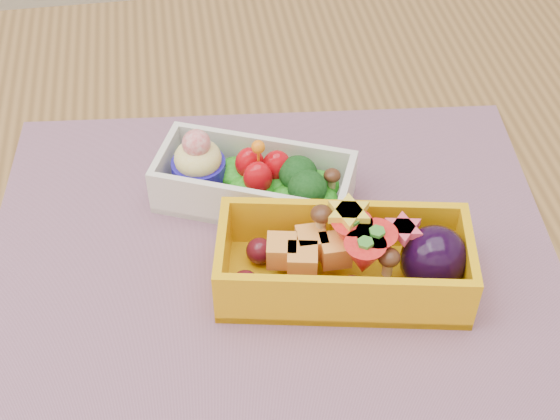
{
  "coord_description": "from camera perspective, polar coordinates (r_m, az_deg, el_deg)",
  "views": [
    {
      "loc": [
        -0.08,
        -0.44,
        1.23
      ],
      "look_at": [
        -0.02,
        -0.01,
        0.79
      ],
      "focal_mm": 51.22,
      "sensor_mm": 36.0,
      "label": 1
    }
  ],
  "objects": [
    {
      "name": "bento_white",
      "position": [
        0.67,
        -1.94,
        2.08
      ],
      "size": [
        0.18,
        0.13,
        0.07
      ],
      "rotation": [
        0.0,
        0.0,
        -0.4
      ],
      "color": "silver",
      "rests_on": "placemat"
    },
    {
      "name": "placemat",
      "position": [
        0.65,
        -0.59,
        -2.8
      ],
      "size": [
        0.49,
        0.39,
        0.0
      ],
      "primitive_type": "cube",
      "rotation": [
        0.0,
        0.0,
        -0.09
      ],
      "color": "gray",
      "rests_on": "table"
    },
    {
      "name": "bento_yellow",
      "position": [
        0.6,
        4.99,
        -3.62
      ],
      "size": [
        0.2,
        0.12,
        0.06
      ],
      "rotation": [
        0.0,
        0.0,
        -0.19
      ],
      "color": "#EAA90B",
      "rests_on": "placemat"
    },
    {
      "name": "table",
      "position": [
        0.74,
        1.2,
        -7.19
      ],
      "size": [
        1.2,
        0.8,
        0.75
      ],
      "color": "brown",
      "rests_on": "ground"
    }
  ]
}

